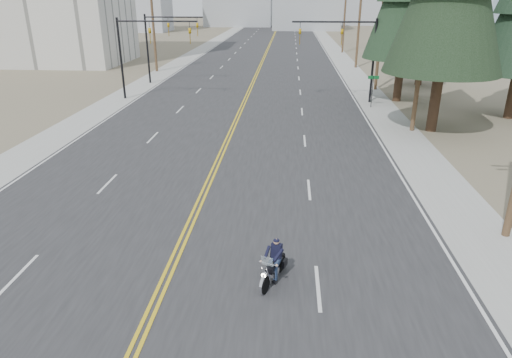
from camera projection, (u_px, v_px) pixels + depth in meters
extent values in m
cube|color=#303033|center=(267.00, 52.00, 76.02)|extent=(20.00, 200.00, 0.01)
cube|color=#A5A5A0|center=(198.00, 51.00, 76.79)|extent=(3.00, 200.00, 0.01)
cube|color=#A5A5A0|center=(336.00, 52.00, 75.25)|extent=(3.00, 200.00, 0.01)
cylinder|color=black|center=(121.00, 59.00, 40.29)|extent=(0.20, 0.20, 7.00)
cylinder|color=black|center=(157.00, 21.00, 38.86)|extent=(7.00, 0.14, 0.14)
imported|color=#BF8C0C|center=(150.00, 29.00, 39.15)|extent=(0.21, 0.26, 1.30)
imported|color=#BF8C0C|center=(190.00, 29.00, 38.92)|extent=(0.21, 0.26, 1.30)
cylinder|color=black|center=(373.00, 62.00, 38.82)|extent=(0.20, 0.20, 7.00)
cylinder|color=black|center=(334.00, 22.00, 37.86)|extent=(7.00, 0.14, 0.14)
imported|color=#BF8C0C|center=(342.00, 30.00, 38.06)|extent=(0.21, 0.26, 1.30)
imported|color=#BF8C0C|center=(300.00, 30.00, 38.29)|extent=(0.21, 0.26, 1.30)
cylinder|color=black|center=(147.00, 49.00, 47.69)|extent=(0.20, 0.20, 7.00)
cylinder|color=black|center=(174.00, 17.00, 46.30)|extent=(6.00, 0.14, 0.14)
imported|color=#BF8C0C|center=(168.00, 24.00, 46.58)|extent=(0.21, 0.26, 1.30)
imported|color=#BF8C0C|center=(197.00, 24.00, 46.38)|extent=(0.21, 0.26, 1.30)
cylinder|color=black|center=(372.00, 92.00, 37.81)|extent=(0.06, 0.06, 2.60)
cube|color=#0C5926|center=(374.00, 77.00, 37.36)|extent=(0.90, 0.03, 0.25)
cylinder|color=brown|center=(423.00, 45.00, 29.56)|extent=(0.30, 0.30, 11.50)
cylinder|color=brown|center=(381.00, 32.00, 43.53)|extent=(0.30, 0.30, 11.00)
cylinder|color=brown|center=(359.00, 21.00, 57.31)|extent=(0.30, 0.30, 11.50)
cylinder|color=brown|center=(345.00, 17.00, 73.13)|extent=(0.30, 0.30, 11.00)
cylinder|color=brown|center=(153.00, 27.00, 54.54)|extent=(0.30, 0.30, 10.50)
cube|color=#ADB2B7|center=(306.00, 2.00, 123.75)|extent=(18.00, 14.00, 14.00)
cube|color=#B7BCC6|center=(357.00, 5.00, 146.12)|extent=(14.00, 14.00, 12.00)
cylinder|color=#382619|center=(435.00, 102.00, 30.96)|extent=(0.77, 0.77, 3.98)
cylinder|color=#382619|center=(512.00, 96.00, 34.37)|extent=(0.74, 0.74, 3.39)
cylinder|color=#382619|center=(399.00, 80.00, 39.99)|extent=(0.65, 0.65, 3.72)
cylinder|color=#382619|center=(419.00, 72.00, 47.53)|extent=(0.62, 0.62, 2.66)
cone|color=black|center=(427.00, 18.00, 45.54)|extent=(4.97, 4.97, 7.98)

